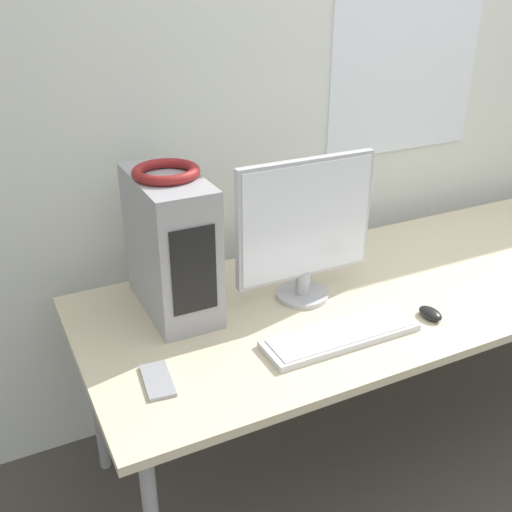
{
  "coord_description": "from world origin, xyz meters",
  "views": [
    {
      "loc": [
        -1.38,
        -1.0,
        1.7
      ],
      "look_at": [
        -0.68,
        0.42,
        0.93
      ],
      "focal_mm": 42.0,
      "sensor_mm": 36.0,
      "label": 1
    }
  ],
  "objects": [
    {
      "name": "pc_tower",
      "position": [
        -0.88,
        0.6,
        0.93
      ],
      "size": [
        0.19,
        0.39,
        0.44
      ],
      "color": "#9E9EA3",
      "rests_on": "desk"
    },
    {
      "name": "ground_plane",
      "position": [
        0.0,
        0.0,
        0.0
      ],
      "size": [
        14.0,
        14.0,
        0.0
      ],
      "primitive_type": "plane",
      "color": "#47423D"
    },
    {
      "name": "headphones",
      "position": [
        -0.88,
        0.6,
        1.16
      ],
      "size": [
        0.2,
        0.2,
        0.03
      ],
      "color": "maroon",
      "rests_on": "pc_tower"
    },
    {
      "name": "wall_back",
      "position": [
        0.0,
        0.97,
        1.35
      ],
      "size": [
        8.0,
        0.07,
        2.7
      ],
      "color": "silver",
      "rests_on": "ground_plane"
    },
    {
      "name": "mouse",
      "position": [
        -0.19,
        0.18,
        0.72
      ],
      "size": [
        0.05,
        0.09,
        0.03
      ],
      "color": "black",
      "rests_on": "desk"
    },
    {
      "name": "keyboard",
      "position": [
        -0.5,
        0.21,
        0.72
      ],
      "size": [
        0.48,
        0.15,
        0.02
      ],
      "color": "silver",
      "rests_on": "desk"
    },
    {
      "name": "desk",
      "position": [
        0.0,
        0.42,
        0.67
      ],
      "size": [
        2.45,
        0.84,
        0.71
      ],
      "color": "beige",
      "rests_on": "ground_plane"
    },
    {
      "name": "cell_phone",
      "position": [
        -1.05,
        0.25,
        0.71
      ],
      "size": [
        0.09,
        0.16,
        0.01
      ],
      "rotation": [
        0.0,
        0.0,
        -0.11
      ],
      "color": "#99999E",
      "rests_on": "desk"
    },
    {
      "name": "monitor_main",
      "position": [
        -0.48,
        0.47,
        0.96
      ],
      "size": [
        0.47,
        0.17,
        0.47
      ],
      "color": "#B7B7BC",
      "rests_on": "desk"
    }
  ]
}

